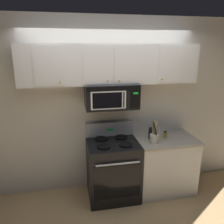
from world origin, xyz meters
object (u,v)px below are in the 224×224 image
utensil_crock_cream (154,137)px  pepper_mill (150,133)px  over_range_microwave (111,96)px  stove_range (113,168)px  spice_jar (165,135)px  salt_shaker (160,132)px

utensil_crock_cream → pepper_mill: 0.15m
pepper_mill → utensil_crock_cream: bearing=-88.9°
utensil_crock_cream → over_range_microwave: bearing=157.4°
stove_range → pepper_mill: bearing=2.3°
stove_range → utensil_crock_cream: (0.59, -0.13, 0.52)m
utensil_crock_cream → spice_jar: 0.27m
stove_range → spice_jar: 0.96m
stove_range → utensil_crock_cream: utensil_crock_cream is taller
over_range_microwave → utensil_crock_cream: size_ratio=2.06×
salt_shaker → pepper_mill: pepper_mill is taller
spice_jar → salt_shaker: bearing=106.2°
utensil_crock_cream → pepper_mill: size_ratio=2.01×
pepper_mill → spice_jar: pepper_mill is taller
stove_range → utensil_crock_cream: bearing=-12.4°
utensil_crock_cream → spice_jar: size_ratio=3.28×
pepper_mill → salt_shaker: bearing=28.9°
stove_range → pepper_mill: (0.59, 0.02, 0.52)m
stove_range → over_range_microwave: bearing=90.1°
stove_range → over_range_microwave: 1.11m
stove_range → spice_jar: stove_range is taller
over_range_microwave → utensil_crock_cream: bearing=-22.6°
over_range_microwave → spice_jar: (0.82, -0.11, -0.62)m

